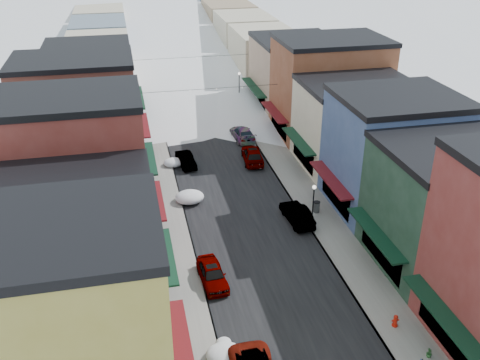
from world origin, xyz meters
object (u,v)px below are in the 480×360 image
car_silver_sedan (212,274)px  streetlamp_near (313,201)px  trash_can (317,207)px  fire_hydrant (395,321)px  car_green_sedan (297,214)px  car_dark_hatch (186,160)px

car_silver_sedan → streetlamp_near: streetlamp_near is taller
car_silver_sedan → streetlamp_near: size_ratio=1.10×
streetlamp_near → trash_can: bearing=61.5°
fire_hydrant → trash_can: size_ratio=0.85×
car_green_sedan → trash_can: bearing=-159.5°
car_green_sedan → trash_can: car_green_sedan is taller
streetlamp_near → fire_hydrant: bearing=-84.6°
car_silver_sedan → fire_hydrant: car_silver_sedan is taller
fire_hydrant → trash_can: 15.02m
fire_hydrant → car_silver_sedan: bearing=146.0°
streetlamp_near → car_silver_sedan: bearing=-149.9°
car_silver_sedan → trash_can: car_silver_sedan is taller
car_dark_hatch → car_green_sedan: bearing=-67.3°
car_dark_hatch → trash_can: size_ratio=4.03×
car_silver_sedan → car_green_sedan: 10.98m
car_silver_sedan → car_green_sedan: car_green_sedan is taller
car_dark_hatch → trash_can: bearing=-58.8°
car_silver_sedan → fire_hydrant: 12.90m
car_green_sedan → streetlamp_near: streetlamp_near is taller
car_dark_hatch → car_silver_sedan: bearing=-99.6°
car_silver_sedan → fire_hydrant: size_ratio=5.06×
car_dark_hatch → fire_hydrant: car_dark_hatch is taller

